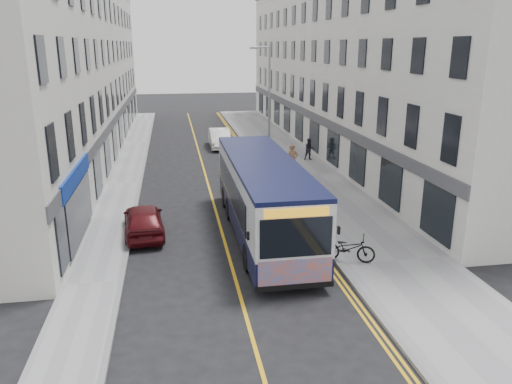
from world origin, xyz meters
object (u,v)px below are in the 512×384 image
object	(u,v)px
pedestrian_far	(309,149)
city_bus	(263,195)
car_maroon	(144,220)
streetlamp	(268,104)
pedestrian_near	(292,160)
bicycle	(348,248)
car_white	(220,138)

from	to	relation	value
pedestrian_far	city_bus	bearing A→B (deg)	-111.81
pedestrian_far	car_maroon	distance (m)	16.83
streetlamp	pedestrian_near	xyz separation A→B (m)	(1.21, -1.92, -3.29)
pedestrian_far	bicycle	bearing A→B (deg)	-99.15
car_maroon	bicycle	bearing A→B (deg)	145.76
streetlamp	city_bus	xyz separation A→B (m)	(-2.42, -11.46, -2.54)
bicycle	car_maroon	xyz separation A→B (m)	(-7.80, 4.40, 0.06)
city_bus	car_white	world-z (taller)	city_bus
bicycle	car_maroon	distance (m)	8.96
streetlamp	pedestrian_far	xyz separation A→B (m)	(3.45, 2.15, -3.49)
bicycle	pedestrian_far	distance (m)	17.43
pedestrian_near	car_maroon	world-z (taller)	pedestrian_near
city_bus	streetlamp	bearing A→B (deg)	78.10
streetlamp	car_maroon	world-z (taller)	streetlamp
pedestrian_far	car_white	bearing A→B (deg)	135.11
car_maroon	city_bus	bearing A→B (deg)	165.40
streetlamp	pedestrian_near	distance (m)	3.99
pedestrian_near	pedestrian_far	bearing A→B (deg)	70.22
pedestrian_far	car_maroon	world-z (taller)	pedestrian_far
city_bus	pedestrian_far	size ratio (longest dim) A/B	7.49
city_bus	pedestrian_near	distance (m)	10.23
bicycle	pedestrian_near	bearing A→B (deg)	19.30
bicycle	pedestrian_far	world-z (taller)	pedestrian_far
car_white	car_maroon	world-z (taller)	car_white
streetlamp	car_maroon	bearing A→B (deg)	-125.60
bicycle	car_white	world-z (taller)	car_white
bicycle	pedestrian_far	xyz separation A→B (m)	(3.22, 17.13, 0.25)
city_bus	pedestrian_near	xyz separation A→B (m)	(3.62, 9.54, -0.75)
city_bus	pedestrian_near	size ratio (longest dim) A/B	5.95
pedestrian_near	car_white	size ratio (longest dim) A/B	0.43
city_bus	pedestrian_far	distance (m)	14.85
streetlamp	car_white	distance (m)	9.32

